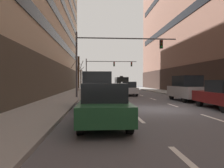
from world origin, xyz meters
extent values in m
plane|color=#515156|center=(0.00, 0.00, 0.00)|extent=(120.00, 120.00, 0.00)
cube|color=gray|center=(-6.64, 0.00, 0.07)|extent=(3.14, 80.00, 0.14)
cube|color=silver|center=(-1.69, -8.00, 0.00)|extent=(0.16, 2.00, 0.01)
cube|color=silver|center=(-1.69, -3.00, 0.00)|extent=(0.16, 2.00, 0.01)
cube|color=silver|center=(-1.69, 2.00, 0.00)|extent=(0.16, 2.00, 0.01)
cube|color=silver|center=(-1.69, 7.00, 0.00)|extent=(0.16, 2.00, 0.01)
cube|color=silver|center=(-1.69, 12.00, 0.00)|extent=(0.16, 2.00, 0.01)
cube|color=silver|center=(-1.69, 17.00, 0.00)|extent=(0.16, 2.00, 0.01)
cube|color=silver|center=(-1.69, 22.00, 0.00)|extent=(0.16, 2.00, 0.01)
cube|color=silver|center=(-1.69, 27.00, 0.00)|extent=(0.16, 2.00, 0.01)
cube|color=silver|center=(-1.69, 32.00, 0.00)|extent=(0.16, 2.00, 0.01)
cube|color=silver|center=(1.69, -3.00, 0.00)|extent=(0.16, 2.00, 0.01)
cube|color=silver|center=(1.69, 2.00, 0.00)|extent=(0.16, 2.00, 0.01)
cube|color=silver|center=(1.69, 7.00, 0.00)|extent=(0.16, 2.00, 0.01)
cube|color=silver|center=(1.69, 12.00, 0.00)|extent=(0.16, 2.00, 0.01)
cube|color=silver|center=(1.69, 17.00, 0.00)|extent=(0.16, 2.00, 0.01)
cube|color=silver|center=(1.69, 22.00, 0.00)|extent=(0.16, 2.00, 0.01)
cube|color=silver|center=(1.69, 27.00, 0.00)|extent=(0.16, 2.00, 0.01)
cube|color=silver|center=(1.69, 32.00, 0.00)|extent=(0.16, 2.00, 0.01)
cylinder|color=black|center=(-0.58, 13.28, 0.32)|extent=(0.24, 0.65, 0.64)
cylinder|color=black|center=(0.97, 13.22, 0.32)|extent=(0.24, 0.65, 0.64)
cylinder|color=black|center=(-0.69, 10.66, 0.32)|extent=(0.24, 0.65, 0.64)
cylinder|color=black|center=(0.86, 10.60, 0.32)|extent=(0.24, 0.65, 0.64)
cube|color=#B7BABF|center=(0.14, 11.94, 0.63)|extent=(1.97, 4.34, 0.62)
cube|color=black|center=(0.13, 11.75, 1.27)|extent=(1.63, 1.91, 0.66)
cube|color=white|center=(-0.40, 14.06, 0.74)|extent=(0.20, 0.09, 0.14)
cube|color=red|center=(-0.57, 9.87, 0.74)|extent=(0.20, 0.09, 0.14)
cube|color=white|center=(0.85, 14.01, 0.74)|extent=(0.20, 0.09, 0.14)
cube|color=red|center=(0.67, 9.82, 0.74)|extent=(0.20, 0.09, 0.14)
cylinder|color=black|center=(-4.09, -2.98, 0.32)|extent=(0.21, 0.64, 0.64)
cylinder|color=black|center=(-2.54, -2.98, 0.32)|extent=(0.21, 0.64, 0.64)
cylinder|color=black|center=(-4.08, -5.60, 0.32)|extent=(0.21, 0.64, 0.64)
cylinder|color=black|center=(-2.53, -5.59, 0.32)|extent=(0.21, 0.64, 0.64)
cube|color=#1E512D|center=(-3.31, -4.29, 0.63)|extent=(1.79, 4.27, 0.62)
cube|color=black|center=(-3.31, -4.48, 1.27)|extent=(1.55, 1.84, 0.66)
cube|color=white|center=(-3.94, -2.20, 0.74)|extent=(0.19, 0.08, 0.14)
cube|color=red|center=(-3.93, -6.38, 0.74)|extent=(0.19, 0.08, 0.14)
cube|color=white|center=(-2.69, -2.20, 0.74)|extent=(0.19, 0.08, 0.14)
cube|color=red|center=(-2.68, -6.38, 0.74)|extent=(0.19, 0.08, 0.14)
cylinder|color=black|center=(-4.33, 2.60, 0.35)|extent=(0.24, 0.69, 0.69)
cylinder|color=black|center=(-2.66, 2.57, 0.35)|extent=(0.24, 0.69, 0.69)
cylinder|color=black|center=(-4.38, -0.23, 0.35)|extent=(0.24, 0.69, 0.69)
cylinder|color=black|center=(-2.70, -0.26, 0.35)|extent=(0.24, 0.69, 0.69)
cube|color=white|center=(-3.52, 1.17, 0.82)|extent=(2.00, 4.64, 0.94)
cube|color=black|center=(-3.52, 1.17, 1.76)|extent=(1.72, 2.75, 0.94)
cube|color=white|center=(-4.16, 3.45, 0.98)|extent=(0.21, 0.09, 0.15)
cube|color=red|center=(-4.23, -1.08, 0.98)|extent=(0.21, 0.09, 0.15)
cube|color=white|center=(-2.81, 3.42, 0.98)|extent=(0.21, 0.09, 0.15)
cube|color=red|center=(-2.88, -1.10, 0.98)|extent=(0.21, 0.09, 0.15)
cylinder|color=black|center=(-0.75, 20.13, 0.35)|extent=(0.25, 0.70, 0.69)
cylinder|color=black|center=(0.93, 20.18, 0.35)|extent=(0.25, 0.70, 0.69)
cylinder|color=black|center=(-0.66, 17.29, 0.35)|extent=(0.25, 0.70, 0.69)
cylinder|color=black|center=(1.02, 17.35, 0.35)|extent=(0.25, 0.70, 0.69)
cube|color=yellow|center=(0.14, 18.74, 0.82)|extent=(2.07, 4.68, 0.94)
cube|color=black|center=(0.14, 18.74, 1.76)|extent=(1.76, 2.78, 0.94)
cube|color=white|center=(-0.61, 20.98, 0.98)|extent=(0.21, 0.09, 0.15)
cube|color=red|center=(-0.47, 16.45, 0.98)|extent=(0.21, 0.09, 0.15)
cube|color=white|center=(0.74, 21.03, 0.98)|extent=(0.21, 0.09, 0.15)
cube|color=red|center=(0.88, 16.49, 0.98)|extent=(0.21, 0.09, 0.15)
cube|color=black|center=(0.14, 18.74, 2.33)|extent=(0.47, 0.22, 0.19)
cylinder|color=black|center=(-4.15, 30.60, 0.32)|extent=(0.22, 0.63, 0.63)
cylinder|color=black|center=(-2.62, 30.61, 0.32)|extent=(0.22, 0.63, 0.63)
cylinder|color=black|center=(-4.13, 28.01, 0.32)|extent=(0.22, 0.63, 0.63)
cylinder|color=black|center=(-2.59, 28.02, 0.32)|extent=(0.22, 0.63, 0.63)
cube|color=yellow|center=(-3.37, 29.31, 0.75)|extent=(1.80, 4.23, 0.86)
cube|color=black|center=(-3.37, 29.31, 1.61)|extent=(1.56, 2.51, 0.86)
cube|color=white|center=(-4.01, 31.37, 0.90)|extent=(0.19, 0.08, 0.13)
cube|color=red|center=(-3.97, 27.23, 0.90)|extent=(0.19, 0.08, 0.13)
cube|color=white|center=(-2.77, 31.38, 0.90)|extent=(0.19, 0.08, 0.13)
cube|color=red|center=(-2.74, 27.25, 0.90)|extent=(0.19, 0.08, 0.13)
cube|color=black|center=(-3.37, 29.31, 2.13)|extent=(0.42, 0.20, 0.17)
cylinder|color=black|center=(3.22, 1.19, 0.35)|extent=(0.25, 0.70, 0.70)
cylinder|color=black|center=(4.90, 1.14, 0.35)|extent=(0.25, 0.70, 0.70)
cube|color=white|center=(3.40, 2.04, 0.80)|extent=(0.21, 0.09, 0.15)
cube|color=white|center=(4.76, 2.00, 0.80)|extent=(0.21, 0.09, 0.15)
cylinder|color=black|center=(3.20, 6.33, 0.33)|extent=(0.23, 0.66, 0.66)
cylinder|color=black|center=(4.80, 6.35, 0.33)|extent=(0.23, 0.66, 0.66)
cylinder|color=black|center=(3.24, 3.63, 0.33)|extent=(0.23, 0.66, 0.66)
cylinder|color=black|center=(4.84, 3.65, 0.33)|extent=(0.23, 0.66, 0.66)
cube|color=#B7BABF|center=(4.02, 4.99, 0.78)|extent=(1.90, 4.42, 0.90)
cube|color=black|center=(4.02, 4.99, 1.68)|extent=(1.63, 2.62, 0.90)
cube|color=white|center=(3.35, 7.14, 0.94)|extent=(0.20, 0.08, 0.14)
cube|color=red|center=(3.41, 2.82, 0.94)|extent=(0.20, 0.08, 0.14)
cube|color=white|center=(4.64, 7.15, 0.94)|extent=(0.20, 0.08, 0.14)
cube|color=red|center=(4.69, 2.84, 0.94)|extent=(0.20, 0.08, 0.14)
cylinder|color=#4C4C51|center=(-5.47, 8.35, 3.27)|extent=(0.18, 0.18, 6.27)
cylinder|color=#4C4C51|center=(-0.56, 8.35, 5.86)|extent=(9.81, 0.12, 0.12)
cube|color=black|center=(2.87, 8.35, 5.34)|extent=(0.28, 0.24, 0.84)
sphere|color=#4B0704|center=(2.87, 8.21, 5.60)|extent=(0.17, 0.17, 0.17)
sphere|color=#523505|center=(2.87, 8.21, 5.34)|extent=(0.17, 0.17, 0.17)
sphere|color=green|center=(2.87, 8.21, 5.08)|extent=(0.17, 0.17, 0.17)
cylinder|color=#4C4C51|center=(-5.47, 28.58, 3.06)|extent=(0.18, 0.18, 5.83)
cylinder|color=#4C4C51|center=(-0.59, 28.58, 5.47)|extent=(9.75, 0.12, 0.12)
cube|color=black|center=(-0.11, 28.58, 4.95)|extent=(0.28, 0.24, 0.84)
sphere|color=red|center=(-0.11, 28.44, 5.21)|extent=(0.17, 0.17, 0.17)
sphere|color=#523505|center=(-0.11, 28.44, 4.95)|extent=(0.17, 0.17, 0.17)
sphere|color=#073E10|center=(-0.11, 28.44, 4.69)|extent=(0.17, 0.17, 0.17)
cube|color=black|center=(3.31, 28.58, 4.95)|extent=(0.28, 0.24, 0.84)
sphere|color=red|center=(3.31, 28.44, 5.21)|extent=(0.17, 0.17, 0.17)
sphere|color=#523505|center=(3.31, 28.44, 4.95)|extent=(0.17, 0.17, 0.17)
sphere|color=#073E10|center=(3.31, 28.44, 4.69)|extent=(0.17, 0.17, 0.17)
cylinder|color=#4C3823|center=(-6.33, 21.23, 2.85)|extent=(0.30, 0.30, 5.42)
cylinder|color=#42301E|center=(-6.43, 20.79, 4.80)|extent=(0.95, 0.28, 1.31)
cylinder|color=#42301E|center=(-5.87, 21.48, 4.31)|extent=(0.60, 1.00, 1.16)
cylinder|color=#42301E|center=(-7.18, 21.47, 4.25)|extent=(0.56, 1.76, 1.21)
cylinder|color=#4C3823|center=(-6.33, 26.14, 1.94)|extent=(0.26, 0.26, 3.59)
cylinder|color=#42301E|center=(-6.21, 25.68, 3.15)|extent=(0.98, 0.32, 0.92)
cylinder|color=#42301E|center=(-6.53, 25.50, 3.98)|extent=(1.34, 0.48, 1.28)
cylinder|color=#42301E|center=(-6.50, 26.86, 3.64)|extent=(1.51, 0.42, 1.43)
cylinder|color=#42301E|center=(-6.87, 26.01, 3.58)|extent=(0.34, 1.15, 1.58)
cylinder|color=black|center=(7.45, 12.41, 0.54)|extent=(0.13, 0.13, 0.81)
cylinder|color=black|center=(7.61, 12.49, 0.54)|extent=(0.13, 0.13, 0.81)
cube|color=black|center=(7.53, 12.45, 1.24)|extent=(0.39, 0.33, 0.57)
sphere|color=brown|center=(7.53, 12.45, 1.63)|extent=(0.21, 0.21, 0.21)
cylinder|color=black|center=(7.33, 12.35, 1.27)|extent=(0.09, 0.09, 0.52)
cylinder|color=black|center=(7.73, 12.55, 1.27)|extent=(0.09, 0.09, 0.52)
camera|label=1|loc=(-3.59, -12.22, 1.68)|focal=33.84mm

